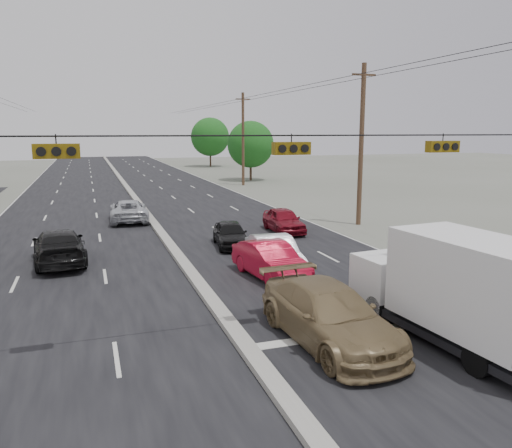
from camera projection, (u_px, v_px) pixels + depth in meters
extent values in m
plane|color=#606356|center=(240.00, 342.00, 14.19)|extent=(200.00, 200.00, 0.00)
cube|color=black|center=(137.00, 202.00, 42.13)|extent=(20.00, 160.00, 0.02)
cube|color=gray|center=(137.00, 201.00, 42.11)|extent=(0.50, 160.00, 0.20)
cylinder|color=#422D1E|center=(361.00, 146.00, 31.18)|extent=(0.30, 0.30, 10.00)
cube|color=#422D1E|center=(364.00, 75.00, 30.39)|extent=(1.60, 0.12, 0.12)
cylinder|color=#422D1E|center=(243.00, 140.00, 54.46)|extent=(0.30, 0.30, 10.00)
cube|color=#422D1E|center=(243.00, 99.00, 53.67)|extent=(1.60, 0.12, 0.12)
cylinder|color=black|center=(239.00, 136.00, 13.13)|extent=(25.00, 0.04, 0.04)
cube|color=#72590C|center=(57.00, 151.00, 11.77)|extent=(1.05, 0.30, 0.35)
cube|color=#72590C|center=(291.00, 148.00, 13.66)|extent=(1.05, 0.30, 0.35)
cube|color=#72590C|center=(442.00, 147.00, 15.24)|extent=(1.05, 0.30, 0.35)
cylinder|color=#382619|center=(251.00, 170.00, 60.59)|extent=(0.28, 0.28, 2.52)
sphere|color=#185215|center=(251.00, 144.00, 60.02)|extent=(5.60, 5.60, 5.60)
cylinder|color=#382619|center=(210.00, 158.00, 84.15)|extent=(0.28, 0.28, 2.88)
sphere|color=#185215|center=(210.00, 137.00, 83.50)|extent=(6.40, 6.40, 6.40)
cube|color=black|center=(447.00, 327.00, 14.28)|extent=(2.58, 6.37, 0.22)
cube|color=white|center=(471.00, 283.00, 13.36)|extent=(2.60, 4.62, 2.49)
cube|color=white|center=(396.00, 281.00, 16.19)|extent=(2.27, 1.87, 1.60)
cylinder|color=black|center=(376.00, 308.00, 15.75)|extent=(0.34, 0.82, 0.80)
cylinder|color=black|center=(422.00, 301.00, 16.49)|extent=(0.34, 0.82, 0.80)
cylinder|color=black|center=(478.00, 361.00, 12.15)|extent=(0.34, 0.82, 0.80)
imported|color=olive|center=(329.00, 315.00, 14.04)|extent=(2.65, 5.73, 1.62)
imported|color=#A90A22|center=(271.00, 261.00, 20.23)|extent=(2.12, 4.62, 1.47)
imported|color=black|center=(463.00, 296.00, 15.48)|extent=(3.72, 6.70, 1.77)
imported|color=black|center=(230.00, 234.00, 25.81)|extent=(2.02, 4.03, 1.32)
imported|color=white|center=(275.00, 255.00, 21.18)|extent=(1.90, 4.62, 1.49)
imported|color=maroon|center=(284.00, 220.00, 29.48)|extent=(1.89, 4.26, 1.42)
imported|color=black|center=(59.00, 247.00, 22.54)|extent=(2.63, 5.50, 1.55)
imported|color=#B2B5BA|center=(129.00, 211.00, 33.06)|extent=(2.61, 5.25, 1.43)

